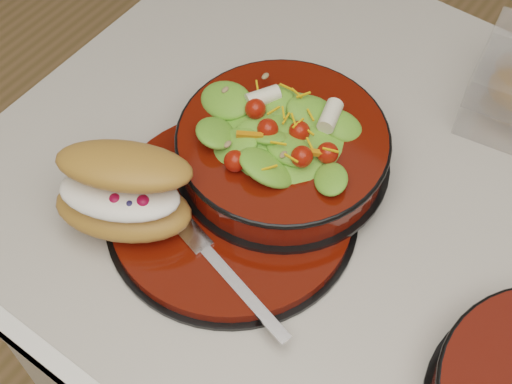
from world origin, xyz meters
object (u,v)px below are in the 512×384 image
Objects in this scene: salad_bowl at (283,142)px; croissant at (124,192)px; fork at (227,274)px; dinner_plate at (232,211)px.

salad_bowl is 0.19m from croissant.
salad_bowl reaches higher than fork.
fork reaches higher than dinner_plate.
dinner_plate is at bearing -96.55° from salad_bowl.
croissant is (-0.09, -0.08, 0.06)m from dinner_plate.
dinner_plate is 1.15× the size of salad_bowl.
croissant is 0.14m from fork.
salad_bowl is at bearing 83.45° from dinner_plate.
dinner_plate is 0.10m from salad_bowl.
fork is at bearing -24.43° from croissant.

